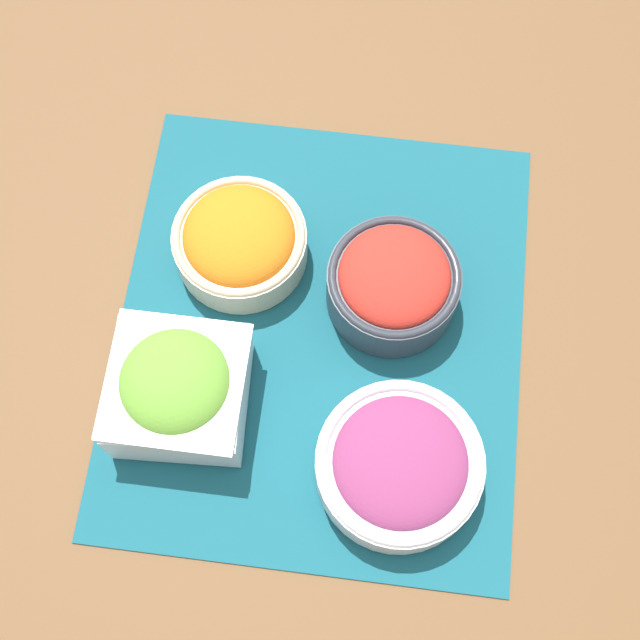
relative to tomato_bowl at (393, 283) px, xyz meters
name	(u,v)px	position (x,y,z in m)	size (l,w,h in m)	color
ground_plane	(320,333)	(0.04, -0.06, -0.04)	(3.00, 3.00, 0.00)	brown
placemat	(320,332)	(0.04, -0.06, -0.04)	(0.44, 0.38, 0.00)	#195B6B
tomato_bowl	(393,283)	(0.00, 0.00, 0.00)	(0.12, 0.12, 0.07)	#333842
lettuce_bowl	(178,388)	(0.13, -0.18, 0.01)	(0.12, 0.12, 0.08)	white
onion_bowl	(399,465)	(0.17, 0.02, -0.01)	(0.15, 0.15, 0.06)	silver
carrot_bowl	(240,241)	(-0.03, -0.15, -0.01)	(0.13, 0.13, 0.06)	beige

